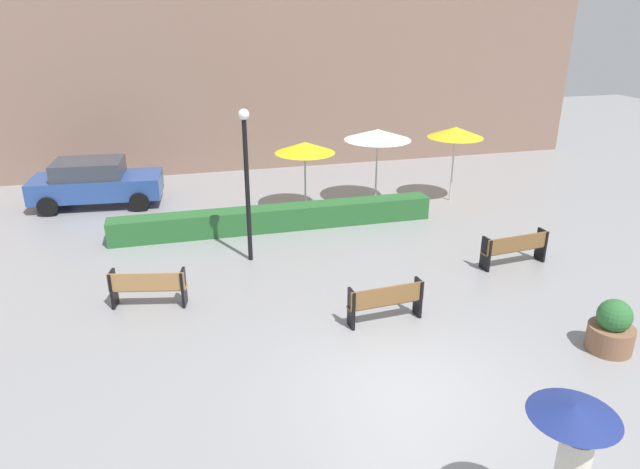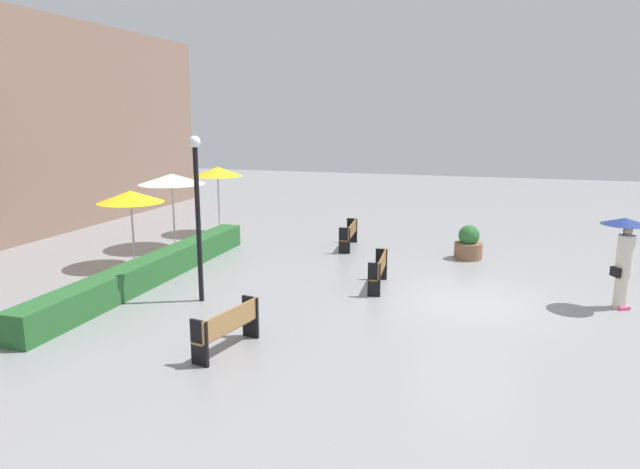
{
  "view_description": "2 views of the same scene",
  "coord_description": "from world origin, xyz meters",
  "px_view_note": "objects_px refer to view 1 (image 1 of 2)",
  "views": [
    {
      "loc": [
        -3.58,
        -7.68,
        6.33
      ],
      "look_at": [
        -0.2,
        5.36,
        0.94
      ],
      "focal_mm": 32.05,
      "sensor_mm": 36.0,
      "label": 1
    },
    {
      "loc": [
        -13.79,
        -0.37,
        4.48
      ],
      "look_at": [
        0.91,
        4.13,
        1.24
      ],
      "focal_mm": 31.82,
      "sensor_mm": 36.0,
      "label": 2
    }
  ],
  "objects_px": {
    "bench_far_right": "(515,247)",
    "lamp_post": "(246,171)",
    "pedestrian_with_umbrella": "(570,459)",
    "bench_far_left": "(148,286)",
    "parked_car": "(95,182)",
    "patio_umbrella_yellow_far": "(456,132)",
    "planter_pot": "(612,329)",
    "patio_umbrella_yellow": "(305,148)",
    "patio_umbrella_white": "(378,135)",
    "bench_mid_center": "(386,300)"
  },
  "relations": [
    {
      "from": "bench_far_right",
      "to": "lamp_post",
      "type": "height_order",
      "value": "lamp_post"
    },
    {
      "from": "lamp_post",
      "to": "pedestrian_with_umbrella",
      "type": "bearing_deg",
      "value": -76.08
    },
    {
      "from": "bench_far_left",
      "to": "parked_car",
      "type": "bearing_deg",
      "value": 103.2
    },
    {
      "from": "patio_umbrella_yellow_far",
      "to": "parked_car",
      "type": "height_order",
      "value": "patio_umbrella_yellow_far"
    },
    {
      "from": "planter_pot",
      "to": "parked_car",
      "type": "distance_m",
      "value": 15.99
    },
    {
      "from": "bench_far_left",
      "to": "patio_umbrella_yellow_far",
      "type": "bearing_deg",
      "value": 27.72
    },
    {
      "from": "bench_far_left",
      "to": "patio_umbrella_yellow",
      "type": "xyz_separation_m",
      "value": [
        4.91,
        5.52,
        1.62
      ]
    },
    {
      "from": "parked_car",
      "to": "lamp_post",
      "type": "bearing_deg",
      "value": -52.86
    },
    {
      "from": "patio_umbrella_yellow_far",
      "to": "patio_umbrella_yellow",
      "type": "bearing_deg",
      "value": 177.44
    },
    {
      "from": "pedestrian_with_umbrella",
      "to": "patio_umbrella_yellow_far",
      "type": "bearing_deg",
      "value": 68.69
    },
    {
      "from": "bench_far_right",
      "to": "patio_umbrella_white",
      "type": "relative_size",
      "value": 0.74
    },
    {
      "from": "parked_car",
      "to": "planter_pot",
      "type": "bearing_deg",
      "value": -48.17
    },
    {
      "from": "bench_mid_center",
      "to": "patio_umbrella_white",
      "type": "distance_m",
      "value": 8.25
    },
    {
      "from": "patio_umbrella_yellow_far",
      "to": "patio_umbrella_white",
      "type": "bearing_deg",
      "value": 172.19
    },
    {
      "from": "pedestrian_with_umbrella",
      "to": "patio_umbrella_white",
      "type": "relative_size",
      "value": 0.85
    },
    {
      "from": "parked_car",
      "to": "pedestrian_with_umbrella",
      "type": "bearing_deg",
      "value": -66.31
    },
    {
      "from": "bench_far_right",
      "to": "lamp_post",
      "type": "relative_size",
      "value": 0.47
    },
    {
      "from": "pedestrian_with_umbrella",
      "to": "planter_pot",
      "type": "relative_size",
      "value": 2.0
    },
    {
      "from": "planter_pot",
      "to": "patio_umbrella_white",
      "type": "distance_m",
      "value": 10.03
    },
    {
      "from": "parked_car",
      "to": "bench_far_right",
      "type": "bearing_deg",
      "value": -35.66
    },
    {
      "from": "patio_umbrella_yellow",
      "to": "patio_umbrella_white",
      "type": "distance_m",
      "value": 2.53
    },
    {
      "from": "bench_mid_center",
      "to": "patio_umbrella_white",
      "type": "bearing_deg",
      "value": 71.9
    },
    {
      "from": "bench_far_left",
      "to": "lamp_post",
      "type": "relative_size",
      "value": 0.43
    },
    {
      "from": "bench_mid_center",
      "to": "pedestrian_with_umbrella",
      "type": "relative_size",
      "value": 0.78
    },
    {
      "from": "bench_far_left",
      "to": "planter_pot",
      "type": "distance_m",
      "value": 9.73
    },
    {
      "from": "bench_mid_center",
      "to": "pedestrian_with_umbrella",
      "type": "height_order",
      "value": "pedestrian_with_umbrella"
    },
    {
      "from": "bench_mid_center",
      "to": "lamp_post",
      "type": "bearing_deg",
      "value": 120.57
    },
    {
      "from": "bench_far_left",
      "to": "pedestrian_with_umbrella",
      "type": "height_order",
      "value": "pedestrian_with_umbrella"
    },
    {
      "from": "bench_far_left",
      "to": "parked_car",
      "type": "relative_size",
      "value": 0.4
    },
    {
      "from": "lamp_post",
      "to": "patio_umbrella_yellow",
      "type": "height_order",
      "value": "lamp_post"
    },
    {
      "from": "bench_far_left",
      "to": "patio_umbrella_white",
      "type": "bearing_deg",
      "value": 37.3
    },
    {
      "from": "parked_car",
      "to": "patio_umbrella_yellow",
      "type": "bearing_deg",
      "value": -18.78
    },
    {
      "from": "bench_far_right",
      "to": "planter_pot",
      "type": "bearing_deg",
      "value": -95.4
    },
    {
      "from": "planter_pot",
      "to": "patio_umbrella_yellow",
      "type": "xyz_separation_m",
      "value": [
        -3.92,
        9.62,
        1.66
      ]
    },
    {
      "from": "patio_umbrella_yellow_far",
      "to": "parked_car",
      "type": "relative_size",
      "value": 0.59
    },
    {
      "from": "bench_far_right",
      "to": "patio_umbrella_yellow_far",
      "type": "relative_size",
      "value": 0.73
    },
    {
      "from": "planter_pot",
      "to": "patio_umbrella_white",
      "type": "xyz_separation_m",
      "value": [
        -1.41,
        9.75,
        1.91
      ]
    },
    {
      "from": "bench_far_right",
      "to": "parked_car",
      "type": "relative_size",
      "value": 0.44
    },
    {
      "from": "bench_far_right",
      "to": "pedestrian_with_umbrella",
      "type": "relative_size",
      "value": 0.87
    },
    {
      "from": "planter_pot",
      "to": "lamp_post",
      "type": "distance_m",
      "value": 8.95
    },
    {
      "from": "pedestrian_with_umbrella",
      "to": "lamp_post",
      "type": "bearing_deg",
      "value": 103.92
    },
    {
      "from": "bench_mid_center",
      "to": "planter_pot",
      "type": "xyz_separation_m",
      "value": [
        3.9,
        -2.11,
        -0.05
      ]
    },
    {
      "from": "bench_mid_center",
      "to": "pedestrian_with_umbrella",
      "type": "xyz_separation_m",
      "value": [
        0.06,
        -5.75,
        0.92
      ]
    },
    {
      "from": "planter_pot",
      "to": "parked_car",
      "type": "bearing_deg",
      "value": 131.83
    },
    {
      "from": "patio_umbrella_yellow_far",
      "to": "planter_pot",
      "type": "bearing_deg",
      "value": -97.53
    },
    {
      "from": "bench_mid_center",
      "to": "patio_umbrella_yellow_far",
      "type": "distance_m",
      "value": 9.1
    },
    {
      "from": "patio_umbrella_yellow",
      "to": "parked_car",
      "type": "xyz_separation_m",
      "value": [
        -6.75,
        2.3,
        -1.31
      ]
    },
    {
      "from": "parked_car",
      "to": "bench_far_left",
      "type": "bearing_deg",
      "value": -76.8
    },
    {
      "from": "bench_far_left",
      "to": "patio_umbrella_yellow_far",
      "type": "height_order",
      "value": "patio_umbrella_yellow_far"
    },
    {
      "from": "bench_far_right",
      "to": "parked_car",
      "type": "height_order",
      "value": "parked_car"
    }
  ]
}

